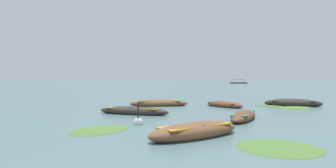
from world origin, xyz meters
TOP-DOWN VIEW (x-y plane):
  - ground_plane at (0.00, 1500.00)m, footprint 6000.00×6000.00m
  - mountain_1 at (-1139.62, 2068.14)m, footprint 1844.53×1844.53m
  - mountain_2 at (-412.55, 2119.75)m, footprint 1164.87×1164.87m
  - mountain_3 at (166.19, 1826.77)m, footprint 1009.67×1009.67m
  - rowboat_0 at (-0.54, 6.53)m, footprint 3.96×3.57m
  - rowboat_1 at (2.44, 18.42)m, footprint 2.98×3.50m
  - rowboat_2 at (7.92, 19.29)m, footprint 4.45×2.66m
  - rowboat_4 at (2.27, 11.32)m, footprint 2.58×4.29m
  - rowboat_5 at (-3.76, 13.55)m, footprint 4.62×2.55m
  - rowboat_7 at (-2.53, 19.18)m, footprint 4.72×2.01m
  - ferry_0 at (34.24, 162.80)m, footprint 9.60×5.55m
  - mooring_buoy at (-2.96, 9.38)m, footprint 0.44×0.44m
  - weed_patch_0 at (7.58, 17.79)m, footprint 3.48×3.49m
  - weed_patch_1 at (1.84, 4.85)m, footprint 2.78×2.90m
  - weed_patch_3 at (6.05, 19.02)m, footprint 2.92×3.00m
  - weed_patch_4 at (-4.31, 7.83)m, footprint 3.05×3.49m

SIDE VIEW (x-z plane):
  - ground_plane at x=0.00m, z-range 0.00..0.00m
  - weed_patch_0 at x=7.58m, z-range -0.07..0.07m
  - weed_patch_1 at x=1.84m, z-range -0.07..0.07m
  - weed_patch_3 at x=6.05m, z-range -0.07..0.07m
  - weed_patch_4 at x=-4.31m, z-range -0.07..0.07m
  - mooring_buoy at x=-2.96m, z-range -0.47..0.68m
  - rowboat_4 at x=2.27m, z-range -0.10..0.44m
  - rowboat_1 at x=2.44m, z-range -0.10..0.45m
  - rowboat_5 at x=-3.76m, z-range -0.11..0.47m
  - rowboat_7 at x=-2.53m, z-range -0.12..0.52m
  - rowboat_0 at x=-0.54m, z-range -0.13..0.55m
  - rowboat_2 at x=7.92m, z-range -0.14..0.60m
  - ferry_0 at x=34.24m, z-range -0.82..1.71m
  - mountain_3 at x=166.19m, z-range 0.00..251.98m
  - mountain_2 at x=-412.55m, z-range 0.00..443.08m
  - mountain_1 at x=-1139.62m, z-range 0.00..527.16m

